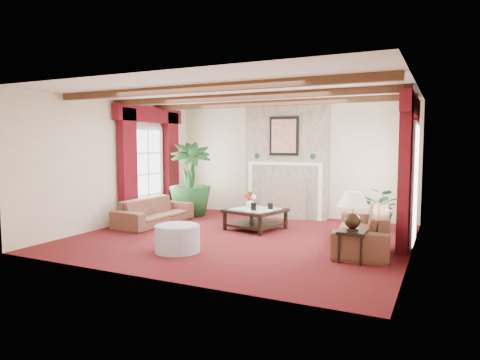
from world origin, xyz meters
The scene contains 23 objects.
floor centered at (0.00, 0.00, 0.00)m, with size 6.00×6.00×0.00m, color #460E0C.
ceiling centered at (0.00, 0.00, 2.70)m, with size 6.00×6.00×0.00m, color white.
back_wall centered at (0.00, 2.75, 1.35)m, with size 6.00×0.02×2.70m, color beige.
left_wall centered at (-3.00, 0.00, 1.35)m, with size 0.02×5.50×2.70m, color beige.
right_wall centered at (3.00, 0.00, 1.35)m, with size 0.02×5.50×2.70m, color beige.
ceiling_beams centered at (0.00, 0.00, 2.64)m, with size 6.00×3.00×0.12m, color #3D2313, non-canonical shape.
fireplace centered at (0.00, 2.55, 2.70)m, with size 2.00×0.52×2.70m, color tan, non-canonical shape.
french_door_left centered at (-2.97, 1.00, 2.13)m, with size 0.10×1.10×2.16m, color white, non-canonical shape.
french_door_right centered at (2.97, 1.00, 2.13)m, with size 0.10×1.10×2.16m, color white, non-canonical shape.
curtains_left centered at (-2.86, 1.00, 2.55)m, with size 0.20×2.40×2.55m, color #490912, non-canonical shape.
curtains_right centered at (2.86, 1.00, 2.55)m, with size 0.20×2.40×2.55m, color #490912, non-canonical shape.
sofa_left centered at (-2.28, 0.34, 0.39)m, with size 0.63×1.98×0.77m, color #3E111B.
sofa_right centered at (2.20, 0.24, 0.43)m, with size 0.94×2.27×0.86m, color #3E111B.
potted_palm centered at (-2.19, 1.66, 0.51)m, with size 1.96×2.03×1.01m, color black.
small_plant centered at (2.31, 1.83, 0.34)m, with size 1.06×1.11×0.69m, color black.
coffee_table centered at (-0.06, 0.81, 0.21)m, with size 1.04×1.04×0.42m, color black, non-canonical shape.
side_table centered at (2.22, -0.77, 0.24)m, with size 0.41×0.41×0.48m, color black, non-canonical shape.
ottoman centered at (-0.50, -1.41, 0.22)m, with size 0.74×0.74×0.43m, color #AAA5BB.
table_lamp centered at (2.22, -0.77, 0.78)m, with size 0.48×0.48×0.61m, color black, non-canonical shape.
flower_vase centered at (-0.30, 1.05, 0.52)m, with size 0.20×0.21×0.19m, color silver.
book centered at (0.16, 0.60, 0.58)m, with size 0.22×0.02×0.31m, color black.
photo_frame_a centered at (0.00, 0.58, 0.51)m, with size 0.13×0.02×0.17m, color black, non-canonical shape.
photo_frame_b centered at (0.24, 0.88, 0.49)m, with size 0.11×0.02×0.14m, color black, non-canonical shape.
Camera 1 is at (3.45, -7.21, 1.80)m, focal length 32.00 mm.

